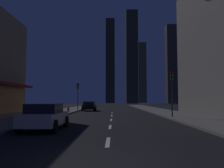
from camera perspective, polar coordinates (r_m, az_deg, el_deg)
ground_plane at (r=38.17m, az=0.13°, el=-6.50°), size 78.00×136.00×0.10m
sidewalk_right at (r=38.76m, az=10.59°, el=-6.21°), size 4.00×76.00×0.15m
sidewalk_left at (r=38.84m, az=-10.32°, el=-6.21°), size 4.00×76.00×0.15m
lane_marking_center at (r=17.21m, az=-0.32°, el=-9.41°), size 0.16×28.20×0.01m
skyscraper_distant_tall at (r=141.83m, az=-0.41°, el=5.57°), size 5.27×8.20×50.28m
skyscraper_distant_mid at (r=121.00m, az=4.84°, el=6.58°), size 5.92×5.70×47.52m
skyscraper_distant_short at (r=162.99m, az=7.24°, el=2.68°), size 5.42×8.90×40.82m
skyscraper_distant_slender at (r=122.77m, az=14.90°, el=4.68°), size 8.24×5.36×39.60m
car_parked_near at (r=13.70m, az=-15.93°, el=-7.58°), size 1.98×4.24×1.45m
car_parked_far at (r=36.69m, az=-5.55°, el=-5.35°), size 1.98×4.24×1.45m
fire_hydrant_far_left at (r=32.25m, az=-10.55°, el=-6.01°), size 0.42×0.30×0.65m
traffic_light_near_right at (r=21.95m, az=14.35°, el=0.21°), size 0.32×0.48×4.20m
traffic_light_far_left at (r=37.60m, az=-8.30°, el=-1.56°), size 0.32×0.48×4.20m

